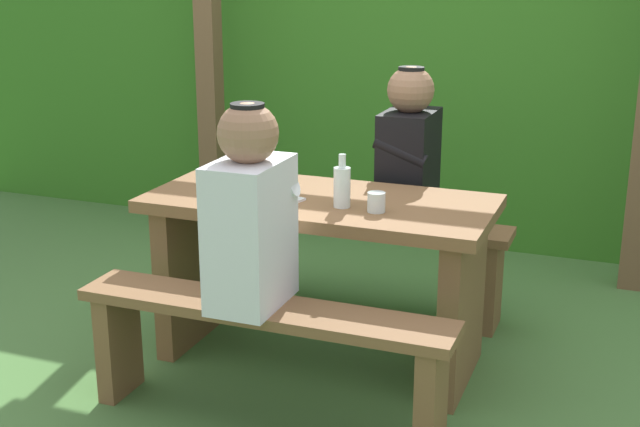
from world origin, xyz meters
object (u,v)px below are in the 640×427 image
picnic_table (320,250)px  bottle_left (259,163)px  person_white_shirt (250,214)px  bench_far (362,244)px  person_black_coat (409,153)px  bench_near (264,339)px  bottle_center (256,172)px  drinking_glass (376,202)px  cell_phone (289,202)px  bottle_right (342,186)px

picnic_table → bottle_left: bearing=165.0°
person_white_shirt → bottle_left: size_ratio=2.91×
bench_far → person_black_coat: bearing=-0.9°
bench_near → bottle_center: bottle_center is taller
bench_near → drinking_glass: 0.68m
bench_near → person_black_coat: bearing=79.3°
bottle_left → picnic_table: bearing=-15.0°
bottle_center → cell_phone: bearing=-26.8°
person_black_coat → bench_near: bearing=-100.7°
person_black_coat → bottle_left: bearing=-137.3°
picnic_table → bottle_right: bottle_right is taller
bench_near → bottle_right: (0.13, 0.47, 0.46)m
person_black_coat → bottle_left: person_black_coat is taller
bench_near → person_black_coat: person_black_coat is taller
bench_near → cell_phone: cell_phone is taller
bench_near → bottle_left: size_ratio=5.67×
picnic_table → drinking_glass: size_ratio=18.34×
person_black_coat → drinking_glass: 0.68m
picnic_table → bottle_center: (-0.27, -0.02, 0.31)m
bench_near → bottle_right: bottle_right is taller
picnic_table → cell_phone: bearing=-127.2°
picnic_table → person_white_shirt: person_white_shirt is taller
bench_near → bench_far: (0.00, 1.13, 0.00)m
picnic_table → drinking_glass: 0.39m
picnic_table → bottle_center: size_ratio=6.54×
drinking_glass → cell_phone: bearing=-178.8°
picnic_table → bench_near: 0.59m
bottle_center → person_black_coat: bearing=50.2°
bench_far → person_black_coat: size_ratio=1.95×
picnic_table → bench_near: (0.00, -0.57, -0.16)m
bench_near → drinking_glass: (0.27, 0.46, 0.42)m
bottle_left → bench_far: bearing=57.6°
bottle_right → cell_phone: (-0.22, -0.02, -0.08)m
bench_near → bottle_center: size_ratio=6.54×
person_white_shirt → drinking_glass: person_white_shirt is taller
picnic_table → person_white_shirt: (-0.04, -0.56, 0.31)m
bottle_center → bottle_left: bearing=107.3°
bench_far → bottle_left: (-0.31, -0.48, 0.48)m
picnic_table → bench_near: size_ratio=1.00×
bottle_right → drinking_glass: bearing=-6.1°
bench_far → person_white_shirt: 1.22m
picnic_table → bench_near: picnic_table is taller
picnic_table → person_black_coat: person_black_coat is taller
drinking_glass → bottle_left: (-0.58, 0.19, 0.06)m
bench_far → bottle_center: (-0.27, -0.59, 0.47)m
bottle_right → bench_near: bearing=-105.1°
person_black_coat → bottle_right: person_black_coat is taller
bench_near → cell_phone: (-0.09, 0.45, 0.39)m
picnic_table → bottle_left: (-0.31, 0.08, 0.33)m
bench_near → person_white_shirt: (-0.04, 0.00, 0.47)m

